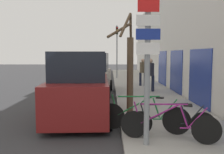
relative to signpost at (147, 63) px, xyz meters
The scene contains 13 objects.
ground_plane 8.87m from the signpost, 100.08° to the left, with size 80.00×80.00×0.00m, color #333335.
sidewalk_curb 11.53m from the signpost, 84.51° to the left, with size 3.20×32.00×0.15m.
building_facade 11.65m from the signpost, 75.84° to the left, with size 0.23×32.00×6.50m.
signpost is the anchor object (origin of this frame).
bicycle_0 1.58m from the signpost, 23.36° to the left, with size 2.24×0.75×0.91m.
bicycle_1 1.78m from the signpost, 41.94° to the left, with size 2.16×0.44×0.84m.
bicycle_2 1.72m from the signpost, 87.20° to the left, with size 2.33×0.77×0.98m.
parked_car_0 3.51m from the signpost, 123.21° to the left, with size 2.21×4.20×2.27m.
parked_car_1 8.40m from the signpost, 102.31° to the left, with size 2.17×4.48×2.26m.
pedestrian_near 10.71m from the signpost, 83.07° to the left, with size 0.45×0.39×1.76m.
pedestrian_far 8.28m from the signpost, 80.31° to the left, with size 0.46×0.40×1.80m.
street_tree 2.78m from the signpost, 93.77° to the left, with size 0.92×1.52×3.37m.
traffic_light 16.01m from the signpost, 90.86° to the left, with size 0.20×0.30×4.50m.
Camera 1 is at (0.70, -2.78, 2.19)m, focal length 40.00 mm.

